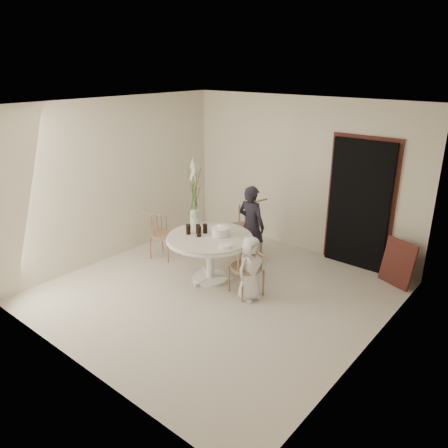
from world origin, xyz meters
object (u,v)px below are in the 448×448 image
Objects in this scene: table at (210,243)px; girl at (251,225)px; birthday_cake at (220,232)px; chair_far at (249,221)px; chair_right at (251,265)px; boy at (250,268)px; chair_left at (159,229)px; flower_vase at (194,194)px.

girl is (0.12, 0.90, 0.06)m from table.
birthday_cake reaches higher than table.
chair_right is at bearing -39.13° from chair_far.
girl reaches higher than birthday_cake.
boy is at bearing -15.29° from birthday_cake.
girl is (1.39, 0.80, 0.17)m from chair_left.
table is at bearing -72.45° from chair_far.
chair_far is at bearing -122.87° from chair_right.
chair_left is 1.40m from birthday_cake.
table is at bearing 91.94° from boy.
girl is at bearing -124.20° from chair_right.
chair_far is 1.03× the size of boy.
chair_far is at bearing 44.73° from boy.
chair_far is at bearing 94.13° from table.
chair_right is 0.83× the size of boy.
birthday_cake is at bearing 47.30° from table.
chair_right is at bearing -10.83° from flower_vase.
flower_vase is at bearing -94.26° from chair_left.
chair_left is at bearing -74.15° from chair_right.
girl is 4.97× the size of birthday_cake.
chair_far is 0.73× the size of girl.
table is 0.85m from boy.
flower_vase is at bearing 85.24° from boy.
flower_vase is (0.76, 0.11, 0.75)m from chair_left.
chair_far reaches higher than chair_left.
girl reaches higher than boy.
girl is at bearing 47.41° from flower_vase.
table is at bearing -73.31° from chair_right.
chair_right is 1.01× the size of chair_left.
boy is (2.10, -0.18, -0.03)m from chair_left.
table is 1.27m from chair_left.
boy is at bearing -107.59° from chair_left.
chair_right is at bearing 39.27° from boy.
flower_vase is (-0.63, -0.69, 0.58)m from girl.
birthday_cake is at bearing -101.90° from chair_left.
chair_left is 0.58× the size of girl.
chair_right is 2.08m from chair_left.
chair_far is 0.89× the size of flower_vase.
birthday_cake is (0.11, 0.12, 0.18)m from table.
chair_far is at bearing -48.59° from girl.
chair_right is at bearing -106.60° from chair_left.
chair_left is 0.82× the size of boy.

